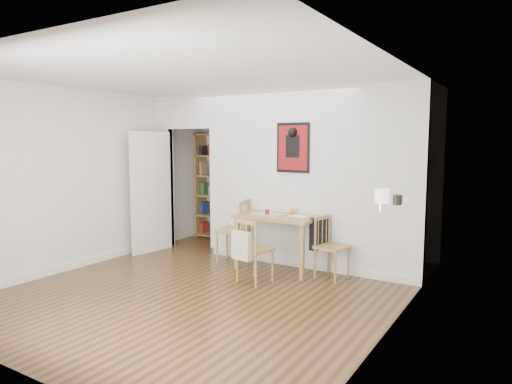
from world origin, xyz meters
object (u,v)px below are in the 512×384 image
Objects in this scene: orange_fruit at (292,211)px; ceramic_jar_a at (397,200)px; bookshelf at (217,186)px; mantel_lamp at (382,197)px; chair_left at (233,231)px; fireplace at (393,257)px; dining_table at (279,222)px; chair_front at (254,250)px; notebook at (300,216)px; ceramic_jar_b at (399,199)px; chair_right at (331,246)px; red_glass at (267,212)px.

ceramic_jar_a reaches higher than orange_fruit.
mantel_lamp is (3.88, -2.55, 0.30)m from bookshelf.
fireplace reaches higher than chair_left.
dining_table is 1.37× the size of chair_front.
chair_left is 3.02m from mantel_lamp.
notebook is 2.70× the size of ceramic_jar_b.
orange_fruit is 0.38× the size of mantel_lamp.
chair_front is 1.98m from ceramic_jar_a.
fireplace is 0.65m from ceramic_jar_b.
dining_table is 5.29× the size of mantel_lamp.
ceramic_jar_b is at bearing 96.44° from fireplace.
mantel_lamp is at bearing -40.01° from notebook.
mantel_lamp is (1.51, -1.26, 0.49)m from notebook.
ceramic_jar_b is at bearing 90.08° from mantel_lamp.
chair_right is at bearing -3.13° from notebook.
chair_right is at bearing 141.35° from fireplace.
chair_left reaches higher than notebook.
chair_right is at bearing 4.18° from red_glass.
ceramic_jar_b is at bearing -22.22° from notebook.
fireplace reaches higher than orange_fruit.
ceramic_jar_a reaches higher than chair_front.
bookshelf is 4.65m from mantel_lamp.
ceramic_jar_a is at bearing -26.01° from notebook.
bookshelf is 2.71m from notebook.
chair_right is 1.05m from chair_front.
orange_fruit is 1.88m from ceramic_jar_b.
orange_fruit reaches higher than chair_right.
chair_left is 2.79m from fireplace.
ceramic_jar_a is at bearing 95.36° from fireplace.
chair_right is 1.41m from ceramic_jar_b.
notebook is at bearing 150.49° from fireplace.
orange_fruit reaches higher than chair_front.
mantel_lamp is at bearing -25.40° from chair_left.
chair_right is 0.79m from orange_fruit.
mantel_lamp is at bearing -91.74° from ceramic_jar_a.
notebook is at bearing 0.94° from chair_left.
red_glass reaches higher than chair_right.
mantel_lamp is (1.81, -0.54, 0.87)m from chair_front.
chair_left is 11.42× the size of orange_fruit.
bookshelf is 4.33m from ceramic_jar_b.
chair_left is 3.60× the size of notebook.
chair_left is 0.74m from red_glass.
red_glass reaches higher than notebook.
chair_front is 0.87m from notebook.
dining_table is 10.34× the size of ceramic_jar_a.
fireplace is 1.99m from orange_fruit.
red_glass is 0.48m from notebook.
mantel_lamp is at bearing -94.00° from fireplace.
mantel_lamp reaches higher than red_glass.
ceramic_jar_a is at bearing -15.34° from chair_left.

